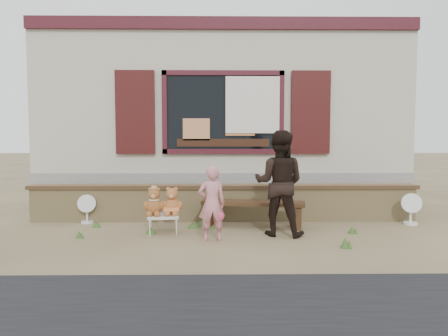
{
  "coord_description": "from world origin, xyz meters",
  "views": [
    {
      "loc": [
        -0.09,
        -6.29,
        1.48
      ],
      "look_at": [
        0.0,
        0.6,
        1.0
      ],
      "focal_mm": 32.0,
      "sensor_mm": 36.0,
      "label": 1
    }
  ],
  "objects_px": {
    "teddy_bear_right": "(172,201)",
    "child": "(212,204)",
    "adult": "(279,183)",
    "folding_chair": "(163,217)",
    "teddy_bear_left": "(154,201)",
    "bench": "(253,208)"
  },
  "relations": [
    {
      "from": "teddy_bear_left",
      "to": "adult",
      "type": "distance_m",
      "value": 1.99
    },
    {
      "from": "folding_chair",
      "to": "teddy_bear_left",
      "type": "relative_size",
      "value": 1.17
    },
    {
      "from": "folding_chair",
      "to": "adult",
      "type": "distance_m",
      "value": 1.91
    },
    {
      "from": "folding_chair",
      "to": "child",
      "type": "distance_m",
      "value": 0.95
    },
    {
      "from": "child",
      "to": "adult",
      "type": "distance_m",
      "value": 1.13
    },
    {
      "from": "bench",
      "to": "child",
      "type": "bearing_deg",
      "value": -115.94
    },
    {
      "from": "teddy_bear_right",
      "to": "child",
      "type": "relative_size",
      "value": 0.41
    },
    {
      "from": "bench",
      "to": "folding_chair",
      "type": "bearing_deg",
      "value": -152.0
    },
    {
      "from": "adult",
      "to": "teddy_bear_left",
      "type": "bearing_deg",
      "value": 14.08
    },
    {
      "from": "teddy_bear_right",
      "to": "child",
      "type": "height_order",
      "value": "child"
    },
    {
      "from": "folding_chair",
      "to": "child",
      "type": "height_order",
      "value": "child"
    },
    {
      "from": "teddy_bear_left",
      "to": "teddy_bear_right",
      "type": "relative_size",
      "value": 1.0
    },
    {
      "from": "bench",
      "to": "folding_chair",
      "type": "height_order",
      "value": "bench"
    },
    {
      "from": "folding_chair",
      "to": "adult",
      "type": "xyz_separation_m",
      "value": [
        1.82,
        -0.13,
        0.55
      ]
    },
    {
      "from": "child",
      "to": "adult",
      "type": "relative_size",
      "value": 0.68
    },
    {
      "from": "teddy_bear_right",
      "to": "adult",
      "type": "relative_size",
      "value": 0.28
    },
    {
      "from": "teddy_bear_left",
      "to": "teddy_bear_right",
      "type": "height_order",
      "value": "same"
    },
    {
      "from": "child",
      "to": "adult",
      "type": "bearing_deg",
      "value": -169.09
    },
    {
      "from": "folding_chair",
      "to": "child",
      "type": "relative_size",
      "value": 0.48
    },
    {
      "from": "bench",
      "to": "teddy_bear_right",
      "type": "height_order",
      "value": "teddy_bear_right"
    },
    {
      "from": "bench",
      "to": "folding_chair",
      "type": "distance_m",
      "value": 1.53
    },
    {
      "from": "teddy_bear_right",
      "to": "adult",
      "type": "xyz_separation_m",
      "value": [
        1.68,
        -0.14,
        0.29
      ]
    }
  ]
}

